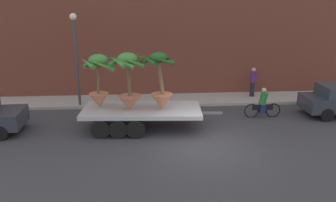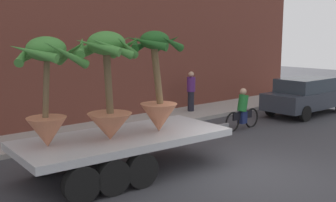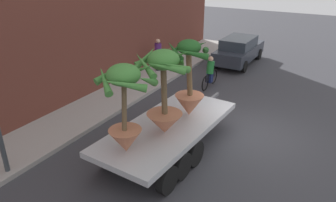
# 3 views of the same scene
# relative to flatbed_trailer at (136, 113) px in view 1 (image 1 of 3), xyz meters

# --- Properties ---
(ground_plane) EXTENTS (60.00, 60.00, 0.00)m
(ground_plane) POSITION_rel_flatbed_trailer_xyz_m (2.68, -1.94, -0.75)
(ground_plane) COLOR #38383D
(sidewalk) EXTENTS (24.00, 2.20, 0.15)m
(sidewalk) POSITION_rel_flatbed_trailer_xyz_m (2.68, 4.16, -0.68)
(sidewalk) COLOR #A39E99
(sidewalk) RESTS_ON ground
(building_facade) EXTENTS (24.00, 1.20, 9.83)m
(building_facade) POSITION_rel_flatbed_trailer_xyz_m (2.68, 5.86, 4.16)
(building_facade) COLOR brown
(building_facade) RESTS_ON ground
(flatbed_trailer) EXTENTS (6.30, 2.56, 0.98)m
(flatbed_trailer) POSITION_rel_flatbed_trailer_xyz_m (0.00, 0.00, 0.00)
(flatbed_trailer) COLOR #B7BABF
(flatbed_trailer) RESTS_ON ground
(potted_palm_rear) EXTENTS (1.73, 1.70, 2.52)m
(potted_palm_rear) POSITION_rel_flatbed_trailer_xyz_m (-0.27, -0.15, 1.52)
(potted_palm_rear) COLOR #C17251
(potted_palm_rear) RESTS_ON flatbed_trailer
(potted_palm_middle) EXTENTS (1.46, 1.49, 2.53)m
(potted_palm_middle) POSITION_rel_flatbed_trailer_xyz_m (1.08, -0.27, 1.37)
(potted_palm_middle) COLOR #C17251
(potted_palm_middle) RESTS_ON flatbed_trailer
(potted_palm_front) EXTENTS (1.59, 1.57, 2.41)m
(potted_palm_front) POSITION_rel_flatbed_trailer_xyz_m (-1.59, 0.20, 1.53)
(potted_palm_front) COLOR #C17251
(potted_palm_front) RESTS_ON flatbed_trailer
(cyclist) EXTENTS (1.84, 0.34, 1.54)m
(cyclist) POSITION_rel_flatbed_trailer_xyz_m (6.20, 1.11, -0.08)
(cyclist) COLOR black
(cyclist) RESTS_ON ground
(pedestrian_near_gate) EXTENTS (0.36, 0.36, 1.71)m
(pedestrian_near_gate) POSITION_rel_flatbed_trailer_xyz_m (6.71, 4.34, 0.29)
(pedestrian_near_gate) COLOR black
(pedestrian_near_gate) RESTS_ON sidewalk
(street_lamp) EXTENTS (0.36, 0.36, 4.83)m
(street_lamp) POSITION_rel_flatbed_trailer_xyz_m (-3.12, 3.36, 2.48)
(street_lamp) COLOR #383D42
(street_lamp) RESTS_ON sidewalk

